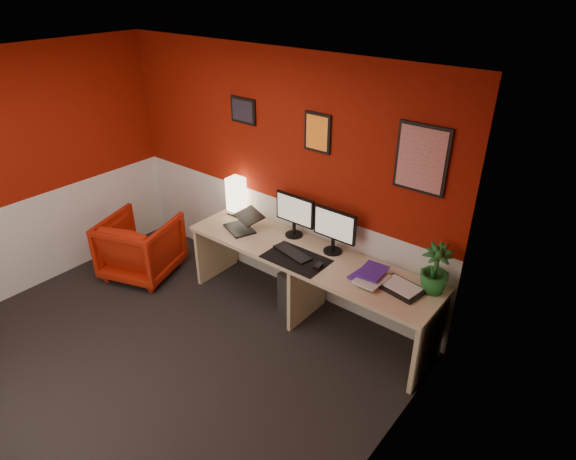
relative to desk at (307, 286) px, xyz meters
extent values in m
cube|color=black|center=(-0.68, -1.41, -0.36)|extent=(4.00, 3.50, 0.01)
cube|color=white|center=(-0.68, -1.41, 2.13)|extent=(4.00, 3.50, 0.01)
cube|color=maroon|center=(-0.68, 0.34, 0.89)|extent=(4.00, 0.01, 2.50)
cube|color=maroon|center=(-2.68, -1.41, 0.89)|extent=(0.01, 3.50, 2.50)
cube|color=maroon|center=(1.32, -1.41, 0.89)|extent=(0.01, 3.50, 2.50)
cube|color=silver|center=(-0.68, 0.34, 0.14)|extent=(4.00, 0.01, 1.00)
cube|color=silver|center=(-2.68, -1.41, 0.14)|extent=(0.01, 3.50, 1.00)
cube|color=silver|center=(1.31, -1.41, 0.14)|extent=(0.01, 3.50, 1.00)
cube|color=tan|center=(0.00, 0.00, 0.00)|extent=(2.60, 0.65, 0.73)
cube|color=#FFE5B2|center=(-1.12, 0.21, 0.56)|extent=(0.16, 0.16, 0.40)
cube|color=black|center=(-0.85, -0.04, 0.47)|extent=(0.39, 0.34, 0.22)
cube|color=black|center=(-0.33, 0.21, 0.66)|extent=(0.45, 0.06, 0.58)
cube|color=black|center=(0.15, 0.19, 0.66)|extent=(0.45, 0.06, 0.58)
cube|color=black|center=(-0.04, -0.13, 0.37)|extent=(0.60, 0.38, 0.01)
cube|color=black|center=(-0.12, -0.09, 0.38)|extent=(0.44, 0.22, 0.02)
cube|color=black|center=(0.21, -0.13, 0.39)|extent=(0.08, 0.11, 0.03)
imported|color=#44229C|center=(0.52, 0.02, 0.38)|extent=(0.24, 0.30, 0.03)
imported|color=silver|center=(0.60, -0.03, 0.40)|extent=(0.23, 0.31, 0.02)
imported|color=#44229C|center=(0.56, 0.03, 0.43)|extent=(0.23, 0.30, 0.03)
cube|color=black|center=(0.95, 0.03, 0.38)|extent=(0.39, 0.31, 0.03)
imported|color=#19591E|center=(1.16, 0.18, 0.58)|extent=(0.26, 0.26, 0.43)
cube|color=#99999E|center=(-0.15, 0.10, -0.14)|extent=(0.28, 0.48, 0.45)
imported|color=#AD1D08|center=(-1.94, -0.52, -0.02)|extent=(0.95, 0.97, 0.70)
cube|color=black|center=(-1.08, 0.33, 1.49)|extent=(0.32, 0.02, 0.26)
cube|color=orange|center=(-0.16, 0.33, 1.44)|extent=(0.28, 0.02, 0.36)
cube|color=red|center=(0.85, 0.33, 1.42)|extent=(0.44, 0.02, 0.56)
camera|label=1|loc=(2.29, -3.18, 2.76)|focal=30.34mm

